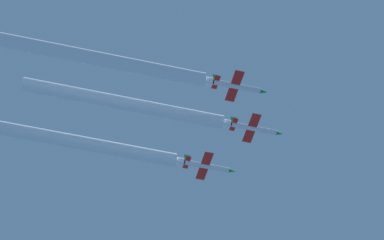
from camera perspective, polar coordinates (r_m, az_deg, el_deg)
jet_lead at (r=272.14m, az=2.96°, el=-0.40°), size 8.60×12.53×3.01m
jet_left_wingman at (r=276.99m, az=0.76°, el=-2.17°), size 8.60×12.53×3.01m
jet_right_wingman at (r=261.82m, az=2.17°, el=1.56°), size 8.60×12.53×3.01m
smoke_trail_lead at (r=267.36m, az=-3.00°, el=0.74°), size 3.11×46.46×3.11m
smoke_trail_left_wingman at (r=272.98m, az=-5.46°, el=-1.01°), size 3.11×49.71×3.11m
smoke_trail_right_wingman at (r=257.66m, az=-4.06°, el=2.78°), size 3.11×46.67×3.11m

